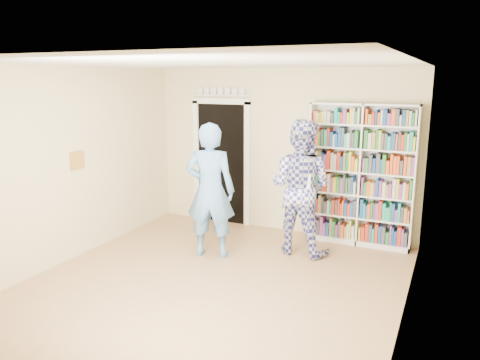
# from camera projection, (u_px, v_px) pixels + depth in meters

# --- Properties ---
(floor) EXTENTS (5.00, 5.00, 0.00)m
(floor) POSITION_uv_depth(u_px,v_px,m) (210.00, 286.00, 5.82)
(floor) COLOR #AB7953
(floor) RESTS_ON ground
(ceiling) EXTENTS (5.00, 5.00, 0.00)m
(ceiling) POSITION_uv_depth(u_px,v_px,m) (207.00, 63.00, 5.24)
(ceiling) COLOR white
(ceiling) RESTS_ON wall_back
(wall_back) EXTENTS (4.50, 0.00, 4.50)m
(wall_back) POSITION_uv_depth(u_px,v_px,m) (281.00, 151.00, 7.75)
(wall_back) COLOR beige
(wall_back) RESTS_ON floor
(wall_left) EXTENTS (0.00, 5.00, 5.00)m
(wall_left) POSITION_uv_depth(u_px,v_px,m) (66.00, 166.00, 6.46)
(wall_left) COLOR beige
(wall_left) RESTS_ON floor
(wall_right) EXTENTS (0.00, 5.00, 5.00)m
(wall_right) POSITION_uv_depth(u_px,v_px,m) (409.00, 202.00, 4.61)
(wall_right) COLOR beige
(wall_right) RESTS_ON floor
(bookshelf) EXTENTS (1.58, 0.30, 2.17)m
(bookshelf) POSITION_uv_depth(u_px,v_px,m) (361.00, 175.00, 7.11)
(bookshelf) COLOR white
(bookshelf) RESTS_ON floor
(doorway) EXTENTS (1.10, 0.08, 2.43)m
(doorway) POSITION_uv_depth(u_px,v_px,m) (222.00, 157.00, 8.22)
(doorway) COLOR black
(doorway) RESTS_ON floor
(wall_art) EXTENTS (0.03, 0.25, 0.25)m
(wall_art) POSITION_uv_depth(u_px,v_px,m) (77.00, 160.00, 6.62)
(wall_art) COLOR brown
(wall_art) RESTS_ON wall_left
(man_blue) EXTENTS (0.81, 0.64, 1.94)m
(man_blue) POSITION_uv_depth(u_px,v_px,m) (210.00, 191.00, 6.64)
(man_blue) COLOR #5F99D4
(man_blue) RESTS_ON floor
(man_plaid) EXTENTS (1.04, 0.85, 1.98)m
(man_plaid) POSITION_uv_depth(u_px,v_px,m) (300.00, 187.00, 6.78)
(man_plaid) COLOR navy
(man_plaid) RESTS_ON floor
(paper_sheet) EXTENTS (0.23, 0.03, 0.32)m
(paper_sheet) POSITION_uv_depth(u_px,v_px,m) (303.00, 185.00, 6.53)
(paper_sheet) COLOR white
(paper_sheet) RESTS_ON man_plaid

